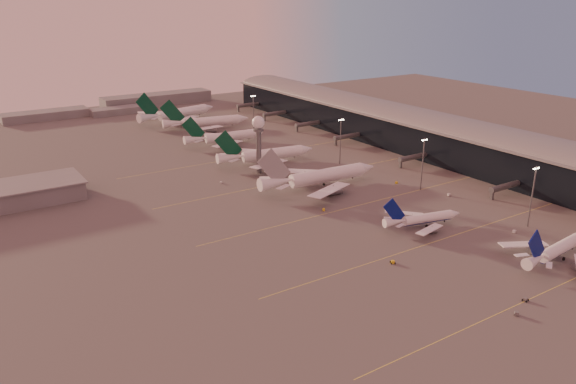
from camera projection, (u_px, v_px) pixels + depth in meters
ground at (424, 263)px, 192.74m from camera, size 700.00×700.00×0.00m
taxiway_markings at (379, 199)px, 252.40m from camera, size 180.00×185.25×0.02m
terminal at (417, 131)px, 331.81m from camera, size 57.00×362.00×23.04m
radar_tower at (258, 133)px, 282.95m from camera, size 6.40×6.40×31.10m
mast_a at (532, 194)px, 218.15m from camera, size 3.60×0.56×25.00m
mast_b at (423, 162)px, 259.96m from camera, size 3.60×0.56×25.00m
mast_c at (340, 139)px, 300.74m from camera, size 3.60×0.56×25.00m
mast_d at (253, 112)px, 370.65m from camera, size 3.60×0.56×25.00m
distant_horizon at (127, 104)px, 449.13m from camera, size 165.00×37.50×9.00m
narrowbody_near at (556, 252)px, 193.43m from camera, size 41.06×32.65×16.05m
narrowbody_mid at (422, 220)px, 221.59m from camera, size 35.09×27.70×13.89m
widebody_white at (320, 179)px, 266.79m from camera, size 64.73×51.73×22.76m
greentail_a at (267, 157)px, 304.98m from camera, size 56.60×45.41×20.64m
greentail_b at (225, 139)px, 344.00m from camera, size 53.24×42.86×19.33m
greentail_c at (207, 124)px, 381.60m from camera, size 60.12×48.13×22.03m
greentail_d at (178, 115)px, 406.45m from camera, size 64.90×51.82×23.95m
gsv_truck_a at (517, 311)px, 161.08m from camera, size 6.16×5.68×2.50m
gsv_tug_near at (525, 300)px, 168.39m from camera, size 2.73×3.83×1.00m
gsv_catering_a at (515, 228)px, 216.10m from camera, size 5.49×2.90×4.36m
gsv_tug_mid at (393, 262)px, 191.86m from camera, size 4.22×3.59×1.04m
gsv_truck_b at (450, 193)px, 256.15m from camera, size 6.13×3.36×2.34m
gsv_truck_c at (324, 208)px, 238.76m from camera, size 4.41×5.62×2.17m
gsv_catering_b at (397, 180)px, 272.47m from camera, size 5.28×3.51×3.99m
gsv_truck_d at (221, 181)px, 273.47m from camera, size 2.91×5.19×1.98m
gsv_tug_hangar at (280, 151)px, 326.98m from camera, size 3.77×3.10×0.93m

